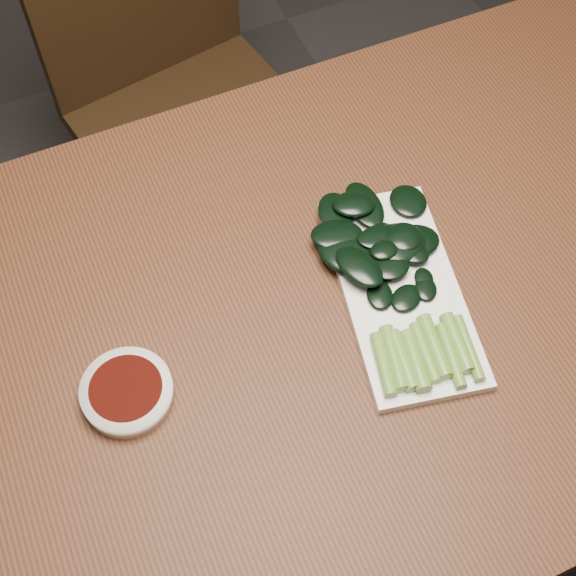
{
  "coord_description": "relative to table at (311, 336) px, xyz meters",
  "views": [
    {
      "loc": [
        -0.23,
        -0.45,
        1.63
      ],
      "look_at": [
        -0.02,
        0.04,
        0.76
      ],
      "focal_mm": 50.0,
      "sensor_mm": 36.0,
      "label": 1
    }
  ],
  "objects": [
    {
      "name": "sauce_bowl",
      "position": [
        -0.25,
        -0.02,
        0.09
      ],
      "size": [
        0.11,
        0.11,
        0.03
      ],
      "color": "white",
      "rests_on": "table"
    },
    {
      "name": "ground",
      "position": [
        0.0,
        0.0,
        -0.68
      ],
      "size": [
        6.0,
        6.0,
        0.0
      ],
      "primitive_type": "plane",
      "color": "#2B2828",
      "rests_on": "ground"
    },
    {
      "name": "chair_far",
      "position": [
        0.04,
        0.7,
        -0.19
      ],
      "size": [
        0.49,
        0.49,
        0.89
      ],
      "rotation": [
        0.0,
        0.0,
        0.18
      ],
      "color": "black",
      "rests_on": "ground"
    },
    {
      "name": "gai_lan",
      "position": [
        0.11,
        0.0,
        0.1
      ],
      "size": [
        0.19,
        0.33,
        0.03
      ],
      "color": "olive",
      "rests_on": "serving_plate"
    },
    {
      "name": "table",
      "position": [
        0.0,
        0.0,
        0.0
      ],
      "size": [
        1.4,
        0.8,
        0.75
      ],
      "color": "#492615",
      "rests_on": "ground"
    },
    {
      "name": "serving_plate",
      "position": [
        0.11,
        -0.03,
        0.08
      ],
      "size": [
        0.2,
        0.33,
        0.01
      ],
      "rotation": [
        0.0,
        0.0,
        -0.2
      ],
      "color": "white",
      "rests_on": "table"
    }
  ]
}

